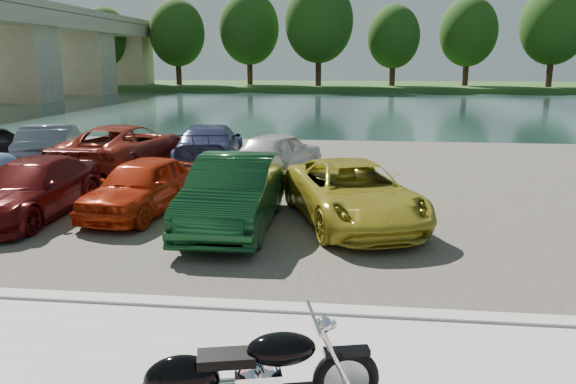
% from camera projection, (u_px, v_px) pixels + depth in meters
% --- Properties ---
extents(kerb, '(60.00, 0.30, 0.14)m').
position_uv_depth(kerb, '(247.00, 309.00, 8.03)').
color(kerb, '#AAA6A0').
rests_on(kerb, ground).
extents(parking_lot, '(60.00, 18.00, 0.04)m').
position_uv_depth(parking_lot, '(303.00, 182.00, 16.75)').
color(parking_lot, '#3D3931').
rests_on(parking_lot, ground).
extents(river, '(120.00, 40.00, 0.00)m').
position_uv_depth(river, '(336.00, 107.00, 44.81)').
color(river, '#182C2B').
rests_on(river, ground).
extents(far_bank, '(120.00, 24.00, 0.60)m').
position_uv_depth(far_bank, '(344.00, 86.00, 75.69)').
color(far_bank, '#244B1B').
rests_on(far_bank, ground).
extents(bridge, '(7.00, 56.00, 8.55)m').
position_uv_depth(bridge, '(8.00, 37.00, 47.71)').
color(bridge, tan).
rests_on(bridge, ground).
extents(far_trees, '(70.25, 10.68, 12.52)m').
position_uv_depth(far_trees, '(380.00, 28.00, 67.56)').
color(far_trees, '#321C12').
rests_on(far_trees, far_bank).
extents(motorcycle, '(2.29, 0.92, 1.05)m').
position_uv_depth(motorcycle, '(240.00, 376.00, 5.42)').
color(motorcycle, black).
rests_on(motorcycle, promenade).
extents(car_3, '(1.86, 4.48, 1.30)m').
position_uv_depth(car_3, '(30.00, 189.00, 12.78)').
color(car_3, '#520B0C').
rests_on(car_3, parking_lot).
extents(car_4, '(2.06, 4.02, 1.31)m').
position_uv_depth(car_4, '(142.00, 186.00, 13.06)').
color(car_4, red).
rests_on(car_4, parking_lot).
extents(car_5, '(1.65, 4.66, 1.53)m').
position_uv_depth(car_5, '(234.00, 193.00, 11.90)').
color(car_5, '#0F391A').
rests_on(car_5, parking_lot).
extents(car_6, '(3.65, 5.30, 1.35)m').
position_uv_depth(car_6, '(352.00, 193.00, 12.28)').
color(car_6, gold).
rests_on(car_6, parking_lot).
extents(car_9, '(2.83, 4.69, 1.46)m').
position_uv_depth(car_9, '(52.00, 146.00, 18.76)').
color(car_9, slate).
rests_on(car_9, parking_lot).
extents(car_10, '(2.91, 5.55, 1.49)m').
position_uv_depth(car_10, '(125.00, 147.00, 18.41)').
color(car_10, maroon).
rests_on(car_10, parking_lot).
extents(car_11, '(2.76, 5.29, 1.47)m').
position_uv_depth(car_11, '(209.00, 146.00, 18.80)').
color(car_11, navy).
rests_on(car_11, parking_lot).
extents(car_12, '(2.92, 4.24, 1.34)m').
position_uv_depth(car_12, '(278.00, 152.00, 17.82)').
color(car_12, silver).
rests_on(car_12, parking_lot).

